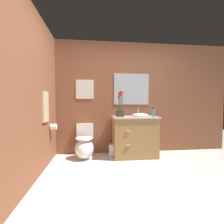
{
  "coord_description": "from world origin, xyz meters",
  "views": [
    {
      "loc": [
        -0.65,
        -1.83,
        1.1
      ],
      "look_at": [
        -0.29,
        1.33,
        0.95
      ],
      "focal_mm": 25.06,
      "sensor_mm": 36.0,
      "label": 1
    }
  ],
  "objects_px": {
    "hanging_towel": "(45,107)",
    "toilet_paper_roll": "(54,127)",
    "flower_vase": "(120,107)",
    "soap_bottle": "(153,113)",
    "wall_mirror": "(131,89)",
    "toilet": "(84,146)",
    "vanity_cabinet": "(135,136)",
    "trash_bin": "(113,150)",
    "wall_poster": "(85,89)"
  },
  "relations": [
    {
      "from": "hanging_towel",
      "to": "toilet_paper_roll",
      "type": "xyz_separation_m",
      "value": [
        0.06,
        0.29,
        -0.38
      ]
    },
    {
      "from": "flower_vase",
      "to": "soap_bottle",
      "type": "height_order",
      "value": "flower_vase"
    },
    {
      "from": "wall_mirror",
      "to": "toilet",
      "type": "bearing_deg",
      "value": -165.72
    },
    {
      "from": "toilet",
      "to": "vanity_cabinet",
      "type": "distance_m",
      "value": 1.07
    },
    {
      "from": "flower_vase",
      "to": "wall_mirror",
      "type": "bearing_deg",
      "value": 45.64
    },
    {
      "from": "trash_bin",
      "to": "wall_mirror",
      "type": "bearing_deg",
      "value": 31.83
    },
    {
      "from": "toilet",
      "to": "toilet_paper_roll",
      "type": "bearing_deg",
      "value": -160.72
    },
    {
      "from": "toilet",
      "to": "vanity_cabinet",
      "type": "relative_size",
      "value": 0.67
    },
    {
      "from": "soap_bottle",
      "to": "wall_mirror",
      "type": "xyz_separation_m",
      "value": [
        -0.36,
        0.42,
        0.52
      ]
    },
    {
      "from": "trash_bin",
      "to": "wall_poster",
      "type": "bearing_deg",
      "value": 154.36
    },
    {
      "from": "toilet_paper_roll",
      "to": "toilet",
      "type": "bearing_deg",
      "value": 19.28
    },
    {
      "from": "toilet",
      "to": "vanity_cabinet",
      "type": "bearing_deg",
      "value": -1.44
    },
    {
      "from": "vanity_cabinet",
      "to": "toilet_paper_roll",
      "type": "xyz_separation_m",
      "value": [
        -1.62,
        -0.17,
        0.24
      ]
    },
    {
      "from": "toilet",
      "to": "flower_vase",
      "type": "relative_size",
      "value": 1.28
    },
    {
      "from": "toilet",
      "to": "toilet_paper_roll",
      "type": "relative_size",
      "value": 6.27
    },
    {
      "from": "trash_bin",
      "to": "hanging_towel",
      "type": "height_order",
      "value": "hanging_towel"
    },
    {
      "from": "toilet",
      "to": "flower_vase",
      "type": "distance_m",
      "value": 1.09
    },
    {
      "from": "toilet",
      "to": "hanging_towel",
      "type": "bearing_deg",
      "value": -141.79
    },
    {
      "from": "vanity_cabinet",
      "to": "wall_poster",
      "type": "distance_m",
      "value": 1.48
    },
    {
      "from": "hanging_towel",
      "to": "soap_bottle",
      "type": "bearing_deg",
      "value": 9.4
    },
    {
      "from": "toilet",
      "to": "wall_mirror",
      "type": "distance_m",
      "value": 1.62
    },
    {
      "from": "wall_poster",
      "to": "flower_vase",
      "type": "bearing_deg",
      "value": -23.41
    },
    {
      "from": "toilet",
      "to": "hanging_towel",
      "type": "relative_size",
      "value": 1.33
    },
    {
      "from": "wall_mirror",
      "to": "toilet_paper_roll",
      "type": "xyz_separation_m",
      "value": [
        -1.61,
        -0.46,
        -0.77
      ]
    },
    {
      "from": "vanity_cabinet",
      "to": "wall_mirror",
      "type": "bearing_deg",
      "value": 90.54
    },
    {
      "from": "soap_bottle",
      "to": "trash_bin",
      "type": "xyz_separation_m",
      "value": [
        -0.82,
        0.13,
        -0.8
      ]
    },
    {
      "from": "hanging_towel",
      "to": "toilet_paper_roll",
      "type": "height_order",
      "value": "hanging_towel"
    },
    {
      "from": "vanity_cabinet",
      "to": "toilet_paper_roll",
      "type": "relative_size",
      "value": 9.35
    },
    {
      "from": "vanity_cabinet",
      "to": "wall_poster",
      "type": "bearing_deg",
      "value": 164.42
    },
    {
      "from": "flower_vase",
      "to": "hanging_towel",
      "type": "bearing_deg",
      "value": -162.28
    },
    {
      "from": "flower_vase",
      "to": "soap_bottle",
      "type": "bearing_deg",
      "value": -8.28
    },
    {
      "from": "soap_bottle",
      "to": "toilet",
      "type": "bearing_deg",
      "value": 173.93
    },
    {
      "from": "vanity_cabinet",
      "to": "wall_poster",
      "type": "xyz_separation_m",
      "value": [
        -1.05,
        0.29,
        1.0
      ]
    },
    {
      "from": "flower_vase",
      "to": "toilet",
      "type": "bearing_deg",
      "value": 175.96
    },
    {
      "from": "vanity_cabinet",
      "to": "hanging_towel",
      "type": "relative_size",
      "value": 1.98
    },
    {
      "from": "trash_bin",
      "to": "wall_mirror",
      "type": "height_order",
      "value": "wall_mirror"
    },
    {
      "from": "wall_mirror",
      "to": "vanity_cabinet",
      "type": "bearing_deg",
      "value": -89.46
    },
    {
      "from": "toilet",
      "to": "flower_vase",
      "type": "xyz_separation_m",
      "value": [
        0.74,
        -0.05,
        0.8
      ]
    },
    {
      "from": "vanity_cabinet",
      "to": "wall_mirror",
      "type": "distance_m",
      "value": 1.06
    },
    {
      "from": "trash_bin",
      "to": "toilet_paper_roll",
      "type": "xyz_separation_m",
      "value": [
        -1.15,
        -0.18,
        0.54
      ]
    },
    {
      "from": "toilet",
      "to": "trash_bin",
      "type": "distance_m",
      "value": 0.6
    },
    {
      "from": "flower_vase",
      "to": "trash_bin",
      "type": "relative_size",
      "value": 1.98
    },
    {
      "from": "soap_bottle",
      "to": "wall_poster",
      "type": "height_order",
      "value": "wall_poster"
    },
    {
      "from": "vanity_cabinet",
      "to": "wall_mirror",
      "type": "relative_size",
      "value": 1.29
    },
    {
      "from": "trash_bin",
      "to": "vanity_cabinet",
      "type": "bearing_deg",
      "value": -1.17
    },
    {
      "from": "vanity_cabinet",
      "to": "soap_bottle",
      "type": "relative_size",
      "value": 5.6
    },
    {
      "from": "toilet",
      "to": "soap_bottle",
      "type": "bearing_deg",
      "value": -6.07
    },
    {
      "from": "toilet",
      "to": "wall_poster",
      "type": "xyz_separation_m",
      "value": [
        0.0,
        0.27,
        1.19
      ]
    },
    {
      "from": "wall_mirror",
      "to": "toilet_paper_roll",
      "type": "relative_size",
      "value": 7.27
    },
    {
      "from": "wall_mirror",
      "to": "toilet_paper_roll",
      "type": "bearing_deg",
      "value": -163.95
    }
  ]
}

